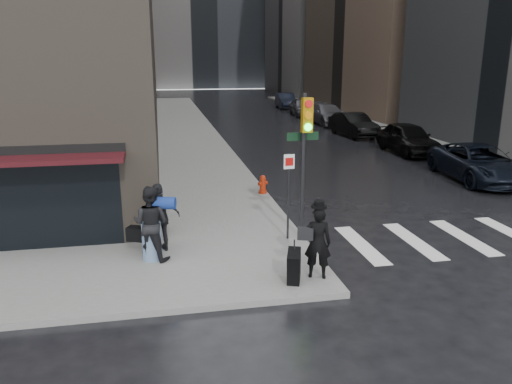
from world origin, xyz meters
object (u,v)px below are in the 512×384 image
(parked_car_1, at_px, (408,138))
(parked_car_5, at_px, (286,101))
(man_overcoat, at_px, (313,246))
(man_jeans, at_px, (151,223))
(parked_car_2, at_px, (353,125))
(parked_car_0, at_px, (479,163))
(man_greycoat, at_px, (160,218))
(parked_car_3, at_px, (326,114))
(traffic_light, at_px, (303,147))
(parked_car_4, at_px, (302,107))
(fire_hydrant, at_px, (263,185))

(parked_car_1, xyz_separation_m, parked_car_5, (-0.39, 25.13, -0.07))
(man_overcoat, height_order, parked_car_5, man_overcoat)
(man_jeans, bearing_deg, parked_car_2, -100.06)
(parked_car_1, distance_m, parked_car_2, 6.31)
(parked_car_1, height_order, parked_car_5, parked_car_1)
(man_overcoat, bearing_deg, parked_car_1, -105.29)
(parked_car_0, bearing_deg, parked_car_5, 96.21)
(man_overcoat, bearing_deg, man_greycoat, -16.40)
(man_overcoat, bearing_deg, parked_car_5, -84.58)
(parked_car_3, bearing_deg, man_greycoat, -123.01)
(man_greycoat, relative_size, parked_car_5, 0.39)
(traffic_light, height_order, parked_car_3, traffic_light)
(parked_car_1, bearing_deg, man_jeans, -135.13)
(man_jeans, relative_size, parked_car_4, 0.43)
(man_jeans, bearing_deg, parked_car_5, -85.01)
(man_jeans, xyz_separation_m, parked_car_3, (13.21, 25.31, -0.33))
(parked_car_1, distance_m, parked_car_5, 25.14)
(traffic_light, relative_size, parked_car_3, 0.75)
(traffic_light, height_order, parked_car_0, traffic_light)
(parked_car_1, height_order, parked_car_2, parked_car_1)
(man_overcoat, relative_size, traffic_light, 0.47)
(parked_car_2, distance_m, parked_car_4, 12.57)
(man_jeans, distance_m, parked_car_2, 23.01)
(man_overcoat, relative_size, parked_car_4, 0.42)
(man_greycoat, distance_m, parked_car_5, 39.52)
(parked_car_1, bearing_deg, parked_car_5, 92.53)
(man_jeans, relative_size, fire_hydrant, 2.76)
(parked_car_3, height_order, parked_car_5, parked_car_3)
(man_greycoat, relative_size, traffic_light, 0.45)
(parked_car_2, xyz_separation_m, parked_car_3, (0.27, 6.28, 0.01))
(man_greycoat, xyz_separation_m, parked_car_3, (12.98, 24.77, -0.28))
(man_greycoat, bearing_deg, traffic_light, 167.22)
(man_greycoat, bearing_deg, parked_car_5, -124.45)
(man_overcoat, distance_m, parked_car_4, 34.76)
(parked_car_0, distance_m, parked_car_1, 6.28)
(traffic_light, distance_m, parked_car_4, 32.21)
(parked_car_4, bearing_deg, parked_car_5, 93.14)
(parked_car_1, bearing_deg, man_overcoat, -122.58)
(parked_car_5, bearing_deg, parked_car_2, -86.04)
(parked_car_0, bearing_deg, man_overcoat, -134.57)
(man_greycoat, bearing_deg, parked_car_0, -171.39)
(man_overcoat, height_order, man_jeans, man_jeans)
(parked_car_2, xyz_separation_m, parked_car_4, (0.09, 12.57, -0.00))
(parked_car_4, bearing_deg, parked_car_0, -84.41)
(man_overcoat, xyz_separation_m, man_greycoat, (-3.39, 2.41, 0.13))
(parked_car_1, bearing_deg, man_greycoat, -135.88)
(man_jeans, height_order, parked_car_2, man_jeans)
(fire_hydrant, height_order, parked_car_4, parked_car_4)
(fire_hydrant, bearing_deg, man_jeans, -125.52)
(fire_hydrant, relative_size, parked_car_0, 0.13)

